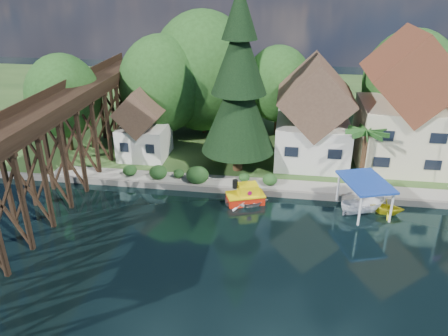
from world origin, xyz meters
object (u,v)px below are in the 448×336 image
(house_center, at_px, (404,110))
(boat_yellow, at_px, (387,206))
(trestle_bridge, at_px, (55,143))
(tugboat, at_px, (246,196))
(house_left, at_px, (313,119))
(boat_white_a, at_px, (247,200))
(palm_tree, at_px, (367,134))
(shed, at_px, (144,127))
(boat_canopy, at_px, (363,200))
(conifer, at_px, (239,87))

(house_center, distance_m, boat_yellow, 12.03)
(trestle_bridge, xyz_separation_m, tugboat, (17.01, 1.21, -4.62))
(house_left, distance_m, boat_white_a, 12.41)
(house_left, xyz_separation_m, palm_tree, (4.76, -4.44, 0.21))
(shed, height_order, boat_canopy, shed)
(house_left, bearing_deg, house_center, 3.18)
(conifer, bearing_deg, trestle_bridge, -155.01)
(palm_tree, distance_m, tugboat, 12.79)
(palm_tree, bearing_deg, house_left, 136.96)
(conifer, bearing_deg, shed, 168.79)
(house_center, relative_size, conifer, 0.77)
(boat_yellow, bearing_deg, conifer, 74.20)
(boat_canopy, distance_m, boat_yellow, 2.26)
(trestle_bridge, height_order, conifer, conifer)
(trestle_bridge, relative_size, shed, 5.63)
(boat_canopy, bearing_deg, boat_white_a, 178.61)
(trestle_bridge, bearing_deg, tugboat, 4.06)
(house_left, relative_size, conifer, 0.61)
(palm_tree, height_order, boat_canopy, palm_tree)
(shed, bearing_deg, house_center, 4.24)
(house_center, relative_size, palm_tree, 2.50)
(conifer, height_order, boat_canopy, conifer)
(conifer, relative_size, boat_white_a, 4.60)
(tugboat, distance_m, boat_yellow, 12.31)
(house_left, distance_m, tugboat, 12.16)
(palm_tree, relative_size, boat_yellow, 1.97)
(house_center, bearing_deg, shed, -175.76)
(conifer, xyz_separation_m, boat_canopy, (11.63, -6.50, -7.85))
(house_left, relative_size, boat_white_a, 2.80)
(shed, bearing_deg, trestle_bridge, -118.19)
(shed, xyz_separation_m, palm_tree, (22.76, -2.94, 1.52))
(boat_canopy, bearing_deg, boat_yellow, 8.53)
(shed, distance_m, palm_tree, 23.00)
(boat_yellow, bearing_deg, tugboat, 97.67)
(palm_tree, height_order, boat_yellow, palm_tree)
(conifer, distance_m, boat_yellow, 17.31)
(palm_tree, xyz_separation_m, boat_white_a, (-10.64, -5.40, -4.94))
(house_left, bearing_deg, trestle_bridge, -154.79)
(house_left, bearing_deg, conifer, -154.33)
(tugboat, bearing_deg, boat_yellow, -0.67)
(house_left, height_order, boat_canopy, house_left)
(house_center, height_order, boat_white_a, house_center)
(trestle_bridge, height_order, boat_white_a, trestle_bridge)
(house_left, height_order, tugboat, house_left)
(trestle_bridge, distance_m, boat_canopy, 27.47)
(shed, relative_size, boat_white_a, 2.00)
(tugboat, bearing_deg, house_center, 34.02)
(tugboat, height_order, boat_canopy, boat_canopy)
(boat_yellow, bearing_deg, house_center, -6.32)
(shed, distance_m, conifer, 12.01)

